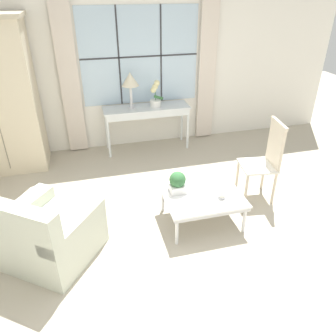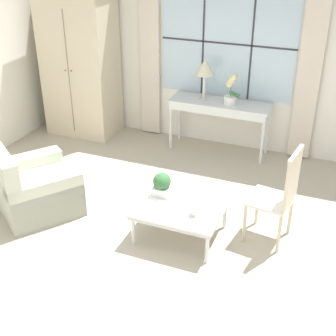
# 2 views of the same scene
# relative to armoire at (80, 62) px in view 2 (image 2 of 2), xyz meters

# --- Properties ---
(ground_plane) EXTENTS (14.00, 14.00, 0.00)m
(ground_plane) POSITION_rel_armoire_xyz_m (2.20, -2.62, -1.14)
(ground_plane) COLOR #B2A893
(wall_back_windowed) EXTENTS (7.20, 0.14, 2.80)m
(wall_back_windowed) POSITION_rel_armoire_xyz_m (2.20, 0.41, 0.26)
(wall_back_windowed) COLOR white
(wall_back_windowed) RESTS_ON ground_plane
(armoire) EXTENTS (1.14, 0.73, 2.26)m
(armoire) POSITION_rel_armoire_xyz_m (0.00, 0.00, 0.00)
(armoire) COLOR beige
(armoire) RESTS_ON ground_plane
(console_table) EXTENTS (1.46, 0.45, 0.77)m
(console_table) POSITION_rel_armoire_xyz_m (2.22, 0.10, -0.45)
(console_table) COLOR silver
(console_table) RESTS_ON ground_plane
(table_lamp) EXTENTS (0.28, 0.28, 0.59)m
(table_lamp) POSITION_rel_armoire_xyz_m (1.97, 0.10, 0.10)
(table_lamp) COLOR silver
(table_lamp) RESTS_ON console_table
(potted_orchid) EXTENTS (0.22, 0.18, 0.45)m
(potted_orchid) POSITION_rel_armoire_xyz_m (2.37, 0.07, -0.19)
(potted_orchid) COLOR white
(potted_orchid) RESTS_ON console_table
(armchair_upholstered) EXTENTS (1.21, 1.21, 0.87)m
(armchair_upholstered) POSITION_rel_armoire_xyz_m (0.67, -2.27, -0.85)
(armchair_upholstered) COLOR beige
(armchair_upholstered) RESTS_ON ground_plane
(side_chair_wooden) EXTENTS (0.50, 0.50, 1.09)m
(side_chair_wooden) POSITION_rel_armoire_xyz_m (3.44, -1.79, -0.52)
(side_chair_wooden) COLOR white
(side_chair_wooden) RESTS_ON ground_plane
(coffee_table) EXTENTS (0.92, 0.75, 0.39)m
(coffee_table) POSITION_rel_armoire_xyz_m (2.45, -2.10, -0.79)
(coffee_table) COLOR silver
(coffee_table) RESTS_ON ground_plane
(potted_plant_small) EXTENTS (0.20, 0.20, 0.27)m
(potted_plant_small) POSITION_rel_armoire_xyz_m (2.18, -1.96, -0.62)
(potted_plant_small) COLOR white
(potted_plant_small) RESTS_ON coffee_table
(pillar_candle) EXTENTS (0.11, 0.11, 0.12)m
(pillar_candle) POSITION_rel_armoire_xyz_m (2.65, -2.21, -0.70)
(pillar_candle) COLOR silver
(pillar_candle) RESTS_ON coffee_table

